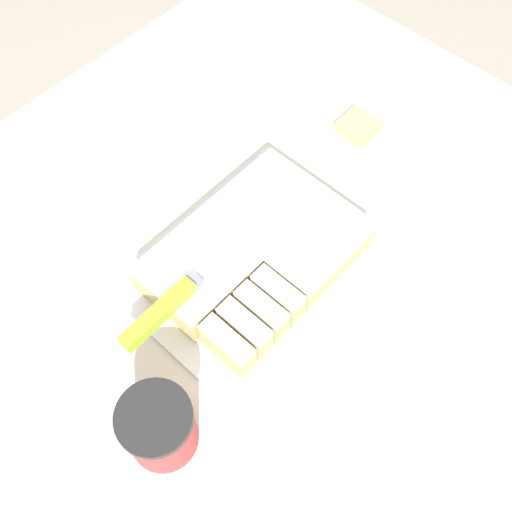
{
  "coord_description": "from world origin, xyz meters",
  "views": [
    {
      "loc": [
        -0.26,
        -0.32,
        1.75
      ],
      "look_at": [
        0.08,
        -0.0,
        0.95
      ],
      "focal_mm": 42.0,
      "sensor_mm": 36.0,
      "label": 1
    }
  ],
  "objects_px": {
    "knife": "(174,300)",
    "coffee_cup": "(159,428)",
    "cake_board": "(256,266)",
    "cake": "(256,253)",
    "brownie": "(359,126)"
  },
  "relations": [
    {
      "from": "cake_board",
      "to": "cake",
      "type": "height_order",
      "value": "cake"
    },
    {
      "from": "cake",
      "to": "brownie",
      "type": "height_order",
      "value": "cake"
    },
    {
      "from": "coffee_cup",
      "to": "knife",
      "type": "bearing_deg",
      "value": 39.58
    },
    {
      "from": "cake_board",
      "to": "coffee_cup",
      "type": "bearing_deg",
      "value": -162.24
    },
    {
      "from": "cake",
      "to": "coffee_cup",
      "type": "xyz_separation_m",
      "value": [
        -0.28,
        -0.09,
        0.02
      ]
    },
    {
      "from": "knife",
      "to": "coffee_cup",
      "type": "relative_size",
      "value": 2.85
    },
    {
      "from": "coffee_cup",
      "to": "brownie",
      "type": "height_order",
      "value": "coffee_cup"
    },
    {
      "from": "cake_board",
      "to": "knife",
      "type": "distance_m",
      "value": 0.16
    },
    {
      "from": "cake",
      "to": "coffee_cup",
      "type": "distance_m",
      "value": 0.3
    },
    {
      "from": "coffee_cup",
      "to": "brownie",
      "type": "relative_size",
      "value": 1.78
    },
    {
      "from": "coffee_cup",
      "to": "cake",
      "type": "bearing_deg",
      "value": 18.05
    },
    {
      "from": "cake",
      "to": "brownie",
      "type": "xyz_separation_m",
      "value": [
        0.33,
        0.05,
        -0.02
      ]
    },
    {
      "from": "brownie",
      "to": "knife",
      "type": "bearing_deg",
      "value": -176.03
    },
    {
      "from": "cake",
      "to": "knife",
      "type": "bearing_deg",
      "value": 173.21
    },
    {
      "from": "knife",
      "to": "brownie",
      "type": "height_order",
      "value": "knife"
    }
  ]
}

